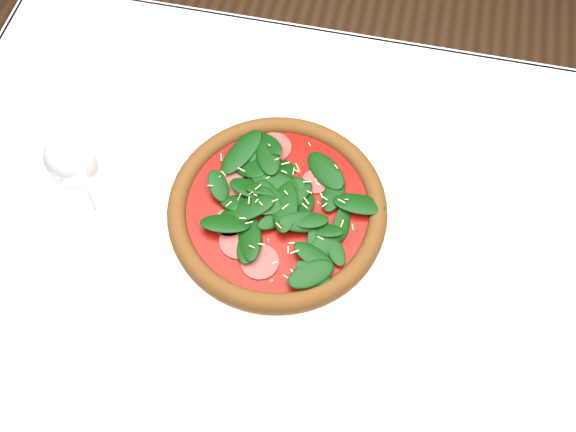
# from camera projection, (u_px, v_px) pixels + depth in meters

# --- Properties ---
(ground) EXTENTS (6.00, 6.00, 0.00)m
(ground) POSITION_uv_depth(u_px,v_px,m) (294.00, 361.00, 1.63)
(ground) COLOR brown
(ground) RESTS_ON ground
(dining_table) EXTENTS (1.21, 0.81, 0.75)m
(dining_table) POSITION_uv_depth(u_px,v_px,m) (298.00, 255.00, 1.05)
(dining_table) COLOR white
(dining_table) RESTS_ON ground
(plate) EXTENTS (0.38, 0.38, 0.02)m
(plate) POSITION_uv_depth(u_px,v_px,m) (277.00, 214.00, 0.97)
(plate) COLOR white
(plate) RESTS_ON dining_table
(pizza) EXTENTS (0.35, 0.35, 0.04)m
(pizza) POSITION_uv_depth(u_px,v_px,m) (277.00, 207.00, 0.95)
(pizza) COLOR #9A5A25
(pizza) RESTS_ON plate
(wine_glass) EXTENTS (0.07, 0.07, 0.18)m
(wine_glass) POSITION_uv_depth(u_px,v_px,m) (73.00, 164.00, 0.87)
(wine_glass) COLOR silver
(wine_glass) RESTS_ON dining_table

